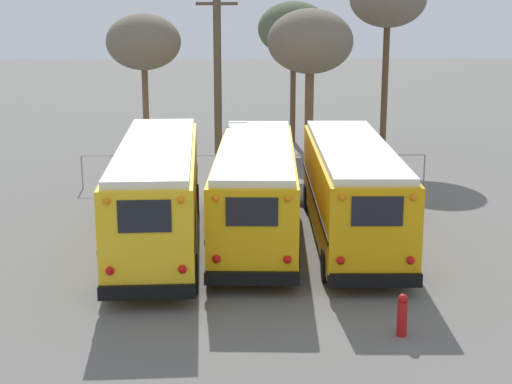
{
  "coord_description": "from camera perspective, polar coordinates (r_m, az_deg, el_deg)",
  "views": [
    {
      "loc": [
        -0.33,
        -23.67,
        7.69
      ],
      "look_at": [
        0.0,
        0.72,
        1.65
      ],
      "focal_mm": 55.0,
      "sensor_mm": 36.0,
      "label": 1
    }
  ],
  "objects": [
    {
      "name": "bare_tree_1",
      "position": [
        37.1,
        3.96,
        10.79
      ],
      "size": [
        4.0,
        4.0,
        7.26
      ],
      "color": "brown",
      "rests_on": "ground"
    },
    {
      "name": "fire_hydrant",
      "position": [
        18.79,
        10.59,
        -8.77
      ],
      "size": [
        0.24,
        0.24,
        1.03
      ],
      "color": "#B21414",
      "rests_on": "ground"
    },
    {
      "name": "bare_tree_3",
      "position": [
        39.93,
        9.59,
        13.61
      ],
      "size": [
        3.77,
        3.77,
        9.11
      ],
      "color": "brown",
      "rests_on": "ground"
    },
    {
      "name": "utility_pole",
      "position": [
        34.58,
        -2.81,
        8.36
      ],
      "size": [
        1.8,
        0.34,
        8.49
      ],
      "color": "brown",
      "rests_on": "ground"
    },
    {
      "name": "school_bus_0",
      "position": [
        24.71,
        -7.18,
        0.03
      ],
      "size": [
        3.01,
        10.99,
        3.33
      ],
      "color": "yellow",
      "rests_on": "ground"
    },
    {
      "name": "ground_plane",
      "position": [
        24.89,
        0.02,
        -4.09
      ],
      "size": [
        160.0,
        160.0,
        0.0
      ],
      "primitive_type": "plane",
      "color": "#66635E"
    },
    {
      "name": "fence_line",
      "position": [
        32.42,
        -0.18,
        1.94
      ],
      "size": [
        14.26,
        0.06,
        1.42
      ],
      "color": "#939399",
      "rests_on": "ground"
    },
    {
      "name": "bare_tree_0",
      "position": [
        35.9,
        -8.18,
        10.68
      ],
      "size": [
        3.33,
        3.33,
        7.06
      ],
      "color": "brown",
      "rests_on": "ground"
    },
    {
      "name": "bare_tree_2",
      "position": [
        42.79,
        2.76,
        11.74
      ],
      "size": [
        3.84,
        3.84,
        7.56
      ],
      "color": "brown",
      "rests_on": "ground"
    },
    {
      "name": "school_bus_2",
      "position": [
        25.48,
        6.98,
        0.24
      ],
      "size": [
        2.64,
        10.55,
        3.17
      ],
      "color": "#E5A00C",
      "rests_on": "ground"
    },
    {
      "name": "school_bus_1",
      "position": [
        25.46,
        -0.01,
        0.3
      ],
      "size": [
        2.88,
        10.78,
        3.12
      ],
      "color": "#EAAA0F",
      "rests_on": "ground"
    }
  ]
}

